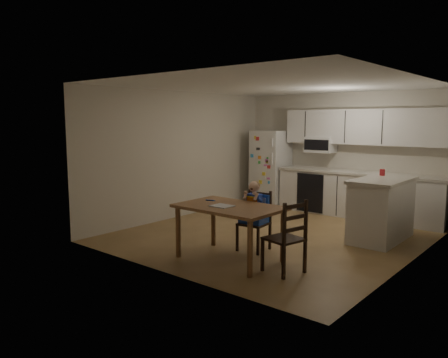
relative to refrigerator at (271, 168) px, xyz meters
name	(u,v)px	position (x,y,z in m)	size (l,w,h in m)	color
room	(291,159)	(1.55, -1.67, 0.40)	(4.52, 5.01, 2.51)	brown
refrigerator	(271,168)	(0.00, 0.00, 0.00)	(0.72, 0.70, 1.70)	silver
kitchen_run	(359,173)	(2.05, 0.09, 0.03)	(3.37, 0.62, 2.15)	silver
kitchen_island	(382,209)	(3.06, -1.35, -0.34)	(0.71, 1.36, 1.01)	silver
red_cup	(382,172)	(2.90, -0.97, 0.21)	(0.09, 0.09, 0.11)	red
dining_table	(230,213)	(1.82, -3.71, -0.19)	(1.43, 0.92, 0.76)	brown
napkin	(222,206)	(1.77, -3.81, -0.08)	(0.28, 0.24, 0.01)	#BBBCC1
toddler_spoon	(210,200)	(1.36, -3.61, -0.08)	(0.02, 0.02, 0.12)	blue
chair_booster	(255,208)	(1.81, -3.10, -0.22)	(0.43, 0.43, 1.05)	black
chair_side	(289,233)	(2.76, -3.68, -0.31)	(0.50, 0.50, 0.95)	black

